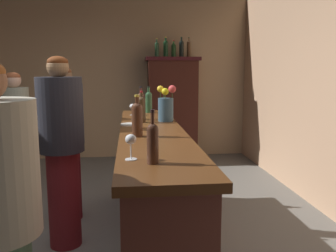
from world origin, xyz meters
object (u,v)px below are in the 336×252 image
object	(u,v)px
wine_glass_front	(133,107)
display_bottle_right	(189,48)
wine_bottle_syrah	(141,105)
display_bottle_left	(157,49)
display_bottle_midright	(181,48)
patron_in_grey	(66,138)
cheese_plate	(130,124)
flower_arrangement	(166,106)
patron_in_navy	(16,131)
bar_counter	(152,191)
display_cabinet	(172,107)
wine_bottle_chardonnay	(137,118)
wine_bottle_rose	(142,108)
patron_by_cabinet	(62,146)
wine_bottle_riesling	(149,101)
display_bottle_center	(174,50)
display_bottle_midleft	(166,48)
wine_glass_mid	(131,141)
wine_bottle_malbec	(153,141)

from	to	relation	value
wine_glass_front	display_bottle_right	xyz separation A→B (m)	(0.99, 2.21, 0.77)
wine_bottle_syrah	display_bottle_left	xyz separation A→B (m)	(0.36, 2.57, 0.70)
display_bottle_midright	patron_in_grey	xyz separation A→B (m)	(-1.54, -2.40, -1.07)
cheese_plate	flower_arrangement	bearing A→B (deg)	31.01
display_bottle_left	patron_in_navy	distance (m)	2.74
bar_counter	display_cabinet	distance (m)	3.25
wine_bottle_chardonnay	wine_bottle_rose	world-z (taller)	wine_bottle_chardonnay
patron_in_navy	patron_by_cabinet	size ratio (longest dim) A/B	0.92
display_cabinet	patron_in_grey	size ratio (longest dim) A/B	1.12
wine_bottle_chardonnay	wine_bottle_rose	xyz separation A→B (m)	(0.06, 0.71, -0.01)
bar_counter	display_bottle_left	world-z (taller)	display_bottle_left
wine_bottle_syrah	display_bottle_right	size ratio (longest dim) A/B	0.99
wine_bottle_riesling	display_bottle_midright	bearing A→B (deg)	71.43
display_bottle_left	display_bottle_center	xyz separation A→B (m)	(0.29, 0.00, -0.01)
display_bottle_center	patron_by_cabinet	size ratio (longest dim) A/B	0.17
display_bottle_left	display_bottle_midleft	size ratio (longest dim) A/B	0.92
wine_bottle_riesling	wine_bottle_chardonnay	world-z (taller)	wine_bottle_chardonnay
flower_arrangement	wine_bottle_chardonnay	bearing A→B (deg)	-110.80
wine_bottle_riesling	display_bottle_right	size ratio (longest dim) A/B	0.92
wine_bottle_chardonnay	display_cabinet	bearing A→B (deg)	78.85
wine_glass_front	wine_glass_mid	distance (m)	1.95
display_bottle_left	display_bottle_center	distance (m)	0.29
wine_bottle_syrah	patron_by_cabinet	bearing A→B (deg)	-149.90
display_cabinet	display_bottle_left	xyz separation A→B (m)	(-0.27, -0.00, 0.99)
wine_glass_front	display_bottle_midleft	size ratio (longest dim) A/B	0.37
wine_bottle_chardonnay	display_bottle_center	world-z (taller)	display_bottle_center
display_cabinet	wine_glass_front	xyz separation A→B (m)	(-0.71, -2.21, 0.24)
display_bottle_midright	patron_in_grey	world-z (taller)	display_bottle_midright
display_bottle_center	wine_bottle_syrah	bearing A→B (deg)	-104.09
display_bottle_center	display_bottle_right	xyz separation A→B (m)	(0.26, 0.00, 0.03)
wine_bottle_malbec	wine_glass_mid	distance (m)	0.15
wine_bottle_rose	display_bottle_midright	xyz separation A→B (m)	(0.78, 2.77, 0.73)
display_bottle_right	wine_bottle_chardonnay	bearing A→B (deg)	-105.50
wine_glass_front	display_bottle_left	distance (m)	2.37
wine_glass_mid	cheese_plate	distance (m)	1.25
display_bottle_left	patron_in_grey	distance (m)	2.85
display_bottle_right	wine_bottle_syrah	bearing A→B (deg)	-109.37
wine_bottle_riesling	wine_glass_front	size ratio (longest dim) A/B	2.45
display_bottle_left	wine_bottle_rose	bearing A→B (deg)	-97.42
wine_bottle_rose	patron_in_navy	size ratio (longest dim) A/B	0.19
display_cabinet	display_bottle_left	bearing A→B (deg)	-180.00
wine_glass_mid	display_bottle_midleft	distance (m)	4.27
wine_bottle_rose	display_bottle_right	world-z (taller)	display_bottle_right
display_cabinet	wine_bottle_chardonnay	world-z (taller)	display_cabinet
wine_glass_front	display_bottle_right	distance (m)	2.54
wine_bottle_syrah	patron_in_navy	world-z (taller)	patron_in_navy
display_bottle_center	wine_bottle_chardonnay	bearing A→B (deg)	-101.46
display_bottle_midleft	wine_bottle_syrah	bearing A→B (deg)	-101.21
bar_counter	display_bottle_right	size ratio (longest dim) A/B	8.59
display_bottle_midright	patron_in_grey	size ratio (longest dim) A/B	0.21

